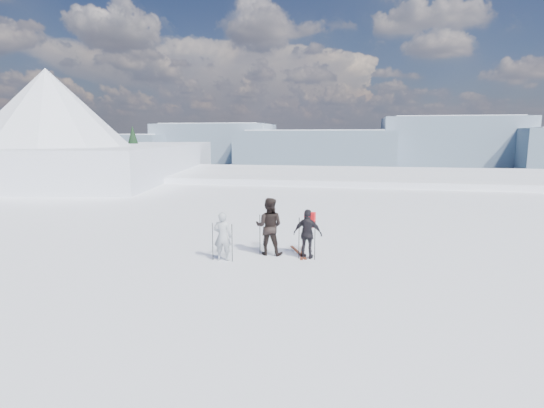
{
  "coord_description": "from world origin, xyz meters",
  "views": [
    {
      "loc": [
        0.62,
        -10.45,
        3.99
      ],
      "look_at": [
        -1.99,
        3.0,
        1.74
      ],
      "focal_mm": 28.0,
      "sensor_mm": 36.0,
      "label": 1
    }
  ],
  "objects_px": {
    "skier_pack": "(308,234)",
    "skis_loose": "(300,252)",
    "skier_dark": "(269,226)",
    "skier_grey": "(223,236)"
  },
  "relations": [
    {
      "from": "skier_grey",
      "to": "skier_pack",
      "type": "xyz_separation_m",
      "value": [
        2.64,
        0.75,
        0.02
      ]
    },
    {
      "from": "skier_pack",
      "to": "skis_loose",
      "type": "distance_m",
      "value": 1.04
    },
    {
      "from": "skier_dark",
      "to": "skis_loose",
      "type": "height_order",
      "value": "skier_dark"
    },
    {
      "from": "skier_pack",
      "to": "skis_loose",
      "type": "height_order",
      "value": "skier_pack"
    },
    {
      "from": "skier_dark",
      "to": "skier_pack",
      "type": "distance_m",
      "value": 1.35
    },
    {
      "from": "skier_grey",
      "to": "skier_pack",
      "type": "distance_m",
      "value": 2.75
    },
    {
      "from": "skier_pack",
      "to": "skier_dark",
      "type": "bearing_deg",
      "value": -0.3
    },
    {
      "from": "skier_pack",
      "to": "skier_grey",
      "type": "bearing_deg",
      "value": 24.47
    },
    {
      "from": "skier_grey",
      "to": "skier_pack",
      "type": "bearing_deg",
      "value": -168.85
    },
    {
      "from": "skier_pack",
      "to": "skis_loose",
      "type": "relative_size",
      "value": 0.95
    }
  ]
}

